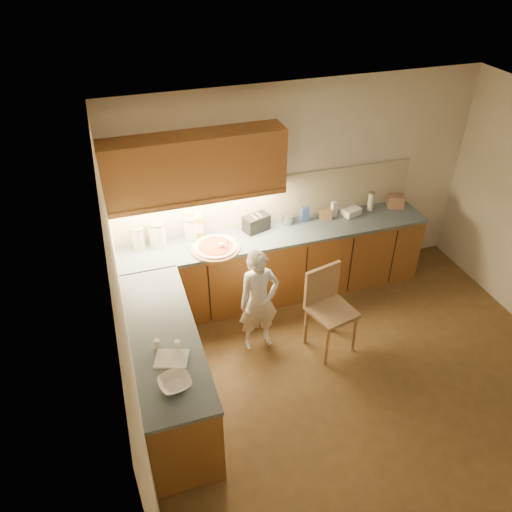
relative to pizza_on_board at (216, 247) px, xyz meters
name	(u,v)px	position (x,y,z in m)	size (l,w,h in m)	color
room	(387,251)	(1.16, -1.58, 0.73)	(4.54, 4.50, 2.62)	#543B1C
l_counter	(245,294)	(0.23, -0.33, -0.48)	(3.77, 2.62, 0.92)	#905B2A
backsplash	(270,200)	(0.78, 0.41, 0.27)	(3.75, 0.02, 0.58)	beige
upper_cabinets	(195,166)	(-0.12, 0.25, 0.90)	(1.95, 0.36, 0.73)	#905B2A
pizza_on_board	(216,247)	(0.00, 0.00, 0.00)	(0.56, 0.56, 0.22)	tan
child	(259,301)	(0.29, -0.68, -0.32)	(0.45, 0.30, 1.25)	white
wooden_chair	(328,304)	(1.01, -0.89, -0.37)	(0.54, 0.54, 0.99)	tan
mixing_bowl	(175,383)	(-0.79, -1.82, 0.01)	(0.26, 0.26, 0.06)	white
canister_a	(138,238)	(-0.82, 0.27, 0.12)	(0.14, 0.14, 0.28)	beige
canister_b	(155,234)	(-0.62, 0.30, 0.12)	(0.16, 0.16, 0.28)	silver
canister_c	(159,234)	(-0.59, 0.27, 0.13)	(0.16, 0.16, 0.30)	white
canister_d	(191,228)	(-0.21, 0.32, 0.11)	(0.17, 0.17, 0.27)	silver
oil_jug	(199,226)	(-0.12, 0.31, 0.13)	(0.13, 0.11, 0.33)	#AEA222
toaster	(256,223)	(0.56, 0.25, 0.07)	(0.34, 0.26, 0.20)	black
steel_pot	(287,219)	(0.97, 0.28, 0.03)	(0.15, 0.15, 0.12)	#A1A1A5
blue_box	(305,214)	(1.20, 0.27, 0.07)	(0.09, 0.07, 0.19)	#2F4B8F
card_box_a	(325,215)	(1.46, 0.25, 0.03)	(0.14, 0.10, 0.10)	#A37E58
white_bottle	(334,209)	(1.59, 0.27, 0.07)	(0.06, 0.06, 0.19)	white
flat_pack	(351,212)	(1.81, 0.23, 0.02)	(0.22, 0.16, 0.09)	white
tall_jar	(371,201)	(2.09, 0.27, 0.10)	(0.08, 0.08, 0.25)	white
card_box_b	(396,201)	(2.45, 0.25, 0.05)	(0.20, 0.15, 0.15)	#9E7155
dough_cloth	(172,359)	(-0.77, -1.52, -0.01)	(0.28, 0.22, 0.02)	silver
spice_jar_a	(157,343)	(-0.86, -1.33, 0.01)	(0.06, 0.06, 0.08)	silver
spice_jar_b	(177,344)	(-0.69, -1.39, 0.01)	(0.06, 0.06, 0.07)	white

